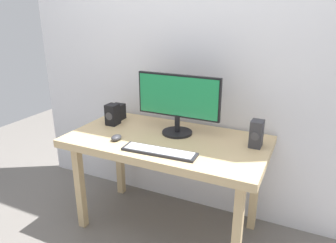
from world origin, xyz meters
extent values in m
plane|color=slate|center=(0.00, 0.00, 0.00)|extent=(6.00, 6.00, 0.00)
cube|color=silver|center=(0.00, 0.40, 1.50)|extent=(2.83, 0.04, 3.00)
cube|color=tan|center=(0.00, 0.00, 0.69)|extent=(1.34, 0.71, 0.05)
cube|color=tan|center=(-0.57, -0.26, 0.33)|extent=(0.05, 0.05, 0.66)
cube|color=tan|center=(0.57, -0.26, 0.33)|extent=(0.05, 0.05, 0.66)
cube|color=tan|center=(-0.57, 0.26, 0.33)|extent=(0.05, 0.05, 0.66)
cube|color=tan|center=(0.57, 0.26, 0.33)|extent=(0.05, 0.05, 0.66)
cylinder|color=black|center=(0.03, 0.11, 0.72)|extent=(0.21, 0.21, 0.02)
cylinder|color=black|center=(0.03, 0.11, 0.79)|extent=(0.04, 0.04, 0.12)
cube|color=black|center=(0.03, 0.12, 0.98)|extent=(0.59, 0.02, 0.29)
cube|color=#1E8C4C|center=(0.03, 0.10, 0.98)|extent=(0.57, 0.01, 0.27)
cube|color=#232328|center=(0.06, -0.23, 0.72)|extent=(0.47, 0.14, 0.02)
cube|color=silver|center=(0.06, -0.23, 0.73)|extent=(0.43, 0.12, 0.00)
ellipsoid|color=#333338|center=(-0.29, -0.18, 0.73)|extent=(0.06, 0.09, 0.04)
cube|color=#333338|center=(0.57, 0.12, 0.80)|extent=(0.08, 0.09, 0.17)
cylinder|color=#3F3F44|center=(0.57, 0.07, 0.80)|extent=(0.05, 0.00, 0.05)
cube|color=black|center=(-0.48, 0.07, 0.79)|extent=(0.08, 0.09, 0.16)
cylinder|color=#3F3F44|center=(-0.48, 0.02, 0.79)|extent=(0.06, 0.00, 0.06)
cube|color=black|center=(-0.52, 0.20, 0.78)|extent=(0.09, 0.07, 0.12)
cylinder|color=silver|center=(-0.52, 0.16, 0.77)|extent=(0.05, 0.01, 0.05)
camera|label=1|loc=(0.85, -1.78, 1.53)|focal=33.79mm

